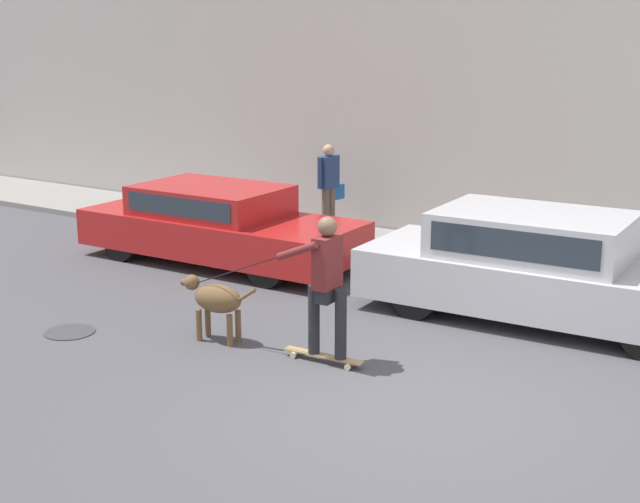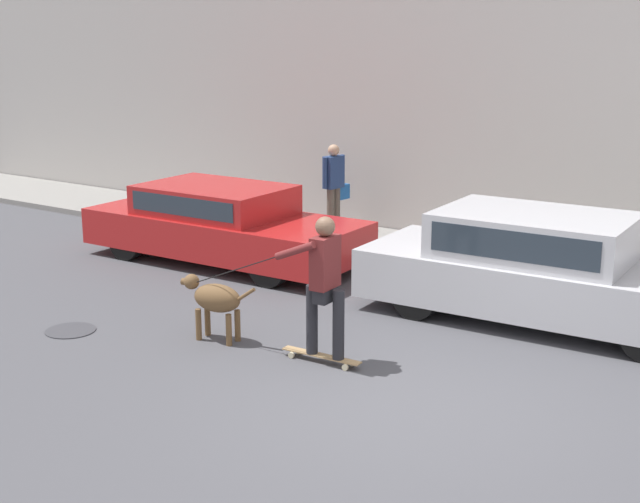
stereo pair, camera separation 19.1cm
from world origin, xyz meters
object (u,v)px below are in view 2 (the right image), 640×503
at_px(parked_car_0, 222,225).
at_px(pedestrian_with_bag, 334,183).
at_px(parked_car_1, 543,270).
at_px(dog, 215,299).
at_px(skateboarder, 324,280).

bearing_deg(parked_car_0, pedestrian_with_bag, 77.10).
relative_size(parked_car_1, dog, 4.55).
bearing_deg(skateboarder, pedestrian_with_bag, -59.93).
height_order(dog, skateboarder, skateboarder).
relative_size(parked_car_1, skateboarder, 2.06).
bearing_deg(parked_car_1, parked_car_0, 177.80).
xyz_separation_m(parked_car_1, dog, (-2.91, -2.84, -0.15)).
distance_m(parked_car_0, parked_car_1, 5.19).
height_order(parked_car_0, dog, parked_car_0).
relative_size(skateboarder, pedestrian_with_bag, 1.48).
relative_size(parked_car_0, skateboarder, 2.02).
distance_m(parked_car_1, skateboarder, 3.11).
distance_m(parked_car_1, pedestrian_with_bag, 5.28).
xyz_separation_m(parked_car_0, dog, (2.29, -2.84, -0.08)).
relative_size(dog, skateboarder, 0.45).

